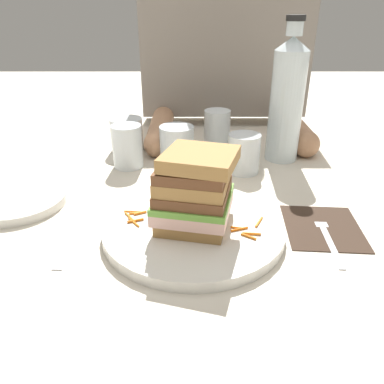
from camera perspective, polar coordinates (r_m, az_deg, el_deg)
The scene contains 25 objects.
ground_plane at distance 0.64m, azimuth 0.84°, elevation -4.67°, with size 3.00×3.00×0.00m, color beige.
main_plate at distance 0.61m, azimuth 0.01°, elevation -5.37°, with size 0.29×0.29×0.02m, color white.
sandwich at distance 0.58m, azimuth 0.10°, elevation 0.31°, with size 0.13×0.14×0.12m.
carrot_shred_0 at distance 0.64m, azimuth -9.11°, elevation -2.91°, with size 0.00×0.00×0.03m, color orange.
carrot_shred_1 at distance 0.64m, azimuth -8.52°, elevation -2.94°, with size 0.00×0.00×0.02m, color orange.
carrot_shred_2 at distance 0.61m, azimuth -8.92°, elevation -4.52°, with size 0.00×0.00×0.03m, color orange.
carrot_shred_3 at distance 0.61m, azimuth -8.65°, elevation -4.26°, with size 0.00×0.00×0.03m, color orange.
carrot_shred_4 at distance 0.63m, azimuth -9.46°, elevation -3.76°, with size 0.00×0.00×0.03m, color orange.
carrot_shred_5 at distance 0.63m, azimuth -7.98°, elevation -3.22°, with size 0.00×0.00×0.02m, color orange.
carrot_shred_6 at distance 0.61m, azimuth 9.75°, elevation -4.41°, with size 0.00×0.00×0.03m, color orange.
carrot_shred_7 at distance 0.58m, azimuth 8.67°, elevation -6.16°, with size 0.00×0.00×0.03m, color orange.
carrot_shred_8 at distance 0.60m, azimuth 6.57°, elevation -5.31°, with size 0.00×0.00×0.02m, color orange.
carrot_shred_9 at distance 0.58m, azimuth 8.23°, elevation -6.57°, with size 0.00×0.00×0.02m, color orange.
carrot_shred_10 at distance 0.59m, azimuth 6.89°, elevation -5.51°, with size 0.00×0.00×0.03m, color orange.
napkin_dark at distance 0.66m, azimuth 18.72°, elevation -4.92°, with size 0.12×0.14×0.00m, color #38281E.
fork at distance 0.64m, azimuth 19.24°, elevation -5.73°, with size 0.02×0.17×0.00m.
knife at distance 0.64m, azimuth -17.18°, elevation -5.84°, with size 0.02×0.20×0.00m.
juice_glass at distance 0.82m, azimuth 7.49°, elevation 5.51°, with size 0.07×0.07×0.08m.
water_bottle at distance 0.88m, azimuth 13.74°, elevation 13.34°, with size 0.07×0.07×0.31m.
empty_tumbler_0 at distance 0.95m, azimuth -9.97°, elevation 8.42°, with size 0.08×0.08×0.08m, color silver.
empty_tumbler_1 at distance 0.95m, azimuth 3.52°, elevation 9.30°, with size 0.06×0.06×0.10m, color silver.
empty_tumbler_2 at distance 0.87m, azimuth -2.51°, elevation 7.13°, with size 0.08×0.08×0.08m, color silver.
empty_tumbler_3 at distance 0.85m, azimuth -9.86°, elevation 6.73°, with size 0.07×0.07×0.09m, color silver.
side_plate at distance 0.76m, azimuth -24.77°, elevation -1.14°, with size 0.17×0.17×0.02m, color white.
diner_across at distance 1.13m, azimuth 4.82°, elevation 21.84°, with size 0.47×0.41×0.54m.
Camera 1 is at (-0.01, -0.55, 0.33)m, focal length 35.71 mm.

